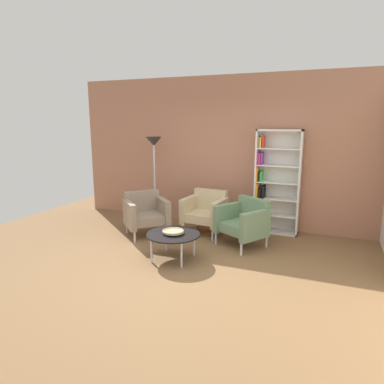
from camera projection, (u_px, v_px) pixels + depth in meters
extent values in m
plane|color=brown|center=(174.00, 270.00, 4.72)|extent=(8.32, 8.32, 0.00)
cube|color=#A87056|center=(226.00, 152.00, 6.66)|extent=(6.40, 0.12, 2.90)
cube|color=silver|center=(256.00, 181.00, 6.31)|extent=(0.03, 0.30, 1.90)
cube|color=silver|center=(299.00, 184.00, 6.03)|extent=(0.03, 0.30, 1.90)
cube|color=silver|center=(280.00, 130.00, 5.98)|extent=(0.80, 0.30, 0.03)
cube|color=silver|center=(275.00, 231.00, 6.36)|extent=(0.80, 0.30, 0.03)
cube|color=silver|center=(279.00, 181.00, 6.30)|extent=(0.80, 0.02, 1.90)
cube|color=silver|center=(276.00, 215.00, 6.29)|extent=(0.76, 0.28, 0.02)
cube|color=silver|center=(277.00, 199.00, 6.23)|extent=(0.76, 0.28, 0.02)
cube|color=silver|center=(277.00, 182.00, 6.17)|extent=(0.76, 0.28, 0.02)
cube|color=silver|center=(278.00, 166.00, 6.11)|extent=(0.76, 0.28, 0.02)
cube|color=silver|center=(279.00, 148.00, 6.05)|extent=(0.76, 0.28, 0.02)
cube|color=white|center=(256.00, 224.00, 6.42)|extent=(0.03, 0.17, 0.18)
cube|color=yellow|center=(258.00, 223.00, 6.40)|extent=(0.03, 0.17, 0.25)
cube|color=olive|center=(260.00, 223.00, 6.40)|extent=(0.04, 0.21, 0.24)
cube|color=black|center=(257.00, 206.00, 6.36)|extent=(0.04, 0.21, 0.25)
cube|color=red|center=(259.00, 207.00, 6.33)|extent=(0.03, 0.17, 0.24)
cube|color=orange|center=(261.00, 206.00, 6.35)|extent=(0.02, 0.25, 0.27)
cube|color=orange|center=(257.00, 190.00, 6.29)|extent=(0.04, 0.18, 0.26)
cube|color=black|center=(260.00, 193.00, 6.27)|extent=(0.04, 0.17, 0.18)
cube|color=black|center=(264.00, 192.00, 6.28)|extent=(0.04, 0.25, 0.22)
cube|color=orange|center=(258.00, 174.00, 6.25)|extent=(0.03, 0.22, 0.24)
cube|color=black|center=(259.00, 176.00, 6.24)|extent=(0.03, 0.21, 0.18)
cube|color=green|center=(262.00, 176.00, 6.23)|extent=(0.03, 0.22, 0.18)
cube|color=purple|center=(258.00, 158.00, 6.19)|extent=(0.02, 0.22, 0.24)
cube|color=red|center=(260.00, 159.00, 6.15)|extent=(0.03, 0.17, 0.20)
cube|color=purple|center=(262.00, 159.00, 6.17)|extent=(0.02, 0.23, 0.21)
cube|color=olive|center=(259.00, 142.00, 6.13)|extent=(0.03, 0.23, 0.19)
cube|color=yellow|center=(261.00, 142.00, 6.12)|extent=(0.03, 0.23, 0.18)
cube|color=red|center=(264.00, 142.00, 6.09)|extent=(0.02, 0.20, 0.21)
cylinder|color=black|center=(173.00, 234.00, 5.04)|extent=(0.80, 0.80, 0.02)
cylinder|color=silver|center=(151.00, 250.00, 4.95)|extent=(0.03, 0.03, 0.38)
cylinder|color=silver|center=(181.00, 255.00, 4.78)|extent=(0.03, 0.03, 0.38)
cylinder|color=silver|center=(166.00, 240.00, 5.39)|extent=(0.03, 0.03, 0.38)
cylinder|color=silver|center=(194.00, 244.00, 5.21)|extent=(0.03, 0.03, 0.38)
cylinder|color=tan|center=(173.00, 233.00, 5.04)|extent=(0.13, 0.13, 0.02)
cylinder|color=tan|center=(173.00, 232.00, 5.03)|extent=(0.32, 0.32, 0.02)
torus|color=tan|center=(173.00, 231.00, 5.03)|extent=(0.32, 0.32, 0.02)
cube|color=slate|center=(242.00, 227.00, 5.61)|extent=(0.85, 0.83, 0.16)
cube|color=slate|center=(254.00, 209.00, 5.71)|extent=(0.61, 0.43, 0.38)
cube|color=slate|center=(228.00, 217.00, 5.82)|extent=(0.41, 0.58, 0.46)
cube|color=slate|center=(255.00, 226.00, 5.33)|extent=(0.41, 0.58, 0.46)
cylinder|color=silver|center=(216.00, 238.00, 5.71)|extent=(0.04, 0.04, 0.24)
cylinder|color=silver|center=(241.00, 248.00, 5.23)|extent=(0.04, 0.04, 0.24)
cylinder|color=silver|center=(240.00, 231.00, 6.05)|extent=(0.04, 0.04, 0.24)
cylinder|color=silver|center=(266.00, 240.00, 5.57)|extent=(0.04, 0.04, 0.24)
cube|color=gray|center=(146.00, 218.00, 6.12)|extent=(0.86, 0.86, 0.16)
cube|color=gray|center=(142.00, 201.00, 6.31)|extent=(0.53, 0.54, 0.38)
cube|color=gray|center=(129.00, 215.00, 5.96)|extent=(0.51, 0.50, 0.46)
cube|color=gray|center=(163.00, 211.00, 6.21)|extent=(0.51, 0.50, 0.46)
cylinder|color=silver|center=(135.00, 236.00, 5.77)|extent=(0.04, 0.04, 0.24)
cylinder|color=silver|center=(168.00, 232.00, 6.00)|extent=(0.04, 0.04, 0.24)
cylinder|color=silver|center=(127.00, 227.00, 6.29)|extent=(0.04, 0.04, 0.24)
cylinder|color=silver|center=(158.00, 223.00, 6.52)|extent=(0.04, 0.04, 0.24)
cube|color=#C6B289|center=(205.00, 216.00, 6.25)|extent=(0.69, 0.64, 0.16)
cube|color=#C6B289|center=(211.00, 199.00, 6.43)|extent=(0.65, 0.18, 0.38)
cube|color=#C6B289|center=(189.00, 209.00, 6.35)|extent=(0.16, 0.63, 0.46)
cube|color=#C6B289|center=(220.00, 213.00, 6.07)|extent=(0.16, 0.63, 0.46)
cylinder|color=silver|center=(182.00, 229.00, 6.15)|extent=(0.04, 0.04, 0.24)
cylinder|color=silver|center=(213.00, 234.00, 5.88)|extent=(0.04, 0.04, 0.24)
cylinder|color=silver|center=(197.00, 221.00, 6.66)|extent=(0.04, 0.04, 0.24)
cylinder|color=silver|center=(225.00, 225.00, 6.39)|extent=(0.04, 0.04, 0.24)
cylinder|color=silver|center=(155.00, 221.00, 7.04)|extent=(0.28, 0.28, 0.02)
cylinder|color=silver|center=(155.00, 181.00, 6.87)|extent=(0.03, 0.03, 1.65)
cone|color=#2D2D2D|center=(154.00, 141.00, 6.71)|extent=(0.32, 0.32, 0.18)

